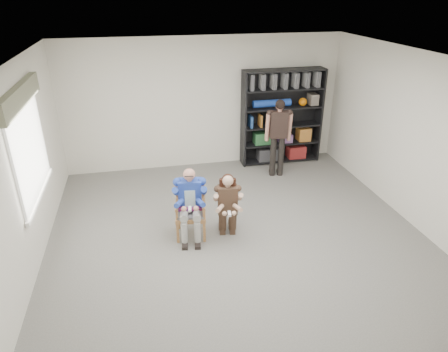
{
  "coord_description": "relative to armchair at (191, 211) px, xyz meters",
  "views": [
    {
      "loc": [
        -1.38,
        -4.8,
        3.7
      ],
      "look_at": [
        -0.2,
        0.6,
        1.05
      ],
      "focal_mm": 32.0,
      "sensor_mm": 36.0,
      "label": 1
    }
  ],
  "objects": [
    {
      "name": "room_shell",
      "position": [
        0.73,
        -0.68,
        0.95
      ],
      "size": [
        6.0,
        7.0,
        2.8
      ],
      "primitive_type": null,
      "color": "white",
      "rests_on": "ground"
    },
    {
      "name": "floor",
      "position": [
        0.73,
        -0.68,
        -0.45
      ],
      "size": [
        6.0,
        7.0,
        0.01
      ],
      "primitive_type": "cube",
      "color": "#64635D",
      "rests_on": "ground"
    },
    {
      "name": "window_left",
      "position": [
        -2.22,
        0.32,
        1.18
      ],
      "size": [
        0.16,
        2.0,
        1.75
      ],
      "primitive_type": null,
      "color": "silver",
      "rests_on": "room_shell"
    },
    {
      "name": "armchair",
      "position": [
        0.0,
        0.0,
        0.0
      ],
      "size": [
        0.6,
        0.58,
        0.91
      ],
      "primitive_type": null,
      "rotation": [
        0.0,
        0.0,
        -0.15
      ],
      "color": "#9D5F2D",
      "rests_on": "floor"
    },
    {
      "name": "seated_man",
      "position": [
        0.0,
        0.0,
        0.14
      ],
      "size": [
        0.61,
        0.78,
        1.18
      ],
      "primitive_type": null,
      "rotation": [
        0.0,
        0.0,
        -0.15
      ],
      "color": "navy",
      "rests_on": "floor"
    },
    {
      "name": "kneeling_woman",
      "position": [
        0.58,
        -0.12,
        0.09
      ],
      "size": [
        0.56,
        0.79,
        1.08
      ],
      "primitive_type": null,
      "rotation": [
        0.0,
        0.0,
        -0.15
      ],
      "color": "#3C2A20",
      "rests_on": "floor"
    },
    {
      "name": "bookshelf",
      "position": [
        2.43,
        2.6,
        0.6
      ],
      "size": [
        1.8,
        0.38,
        2.1
      ],
      "primitive_type": null,
      "color": "black",
      "rests_on": "floor"
    },
    {
      "name": "standing_man",
      "position": [
        2.1,
        1.89,
        0.37
      ],
      "size": [
        0.55,
        0.37,
        1.66
      ],
      "primitive_type": null,
      "rotation": [
        0.0,
        0.0,
        -0.18
      ],
      "color": "black",
      "rests_on": "floor"
    }
  ]
}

